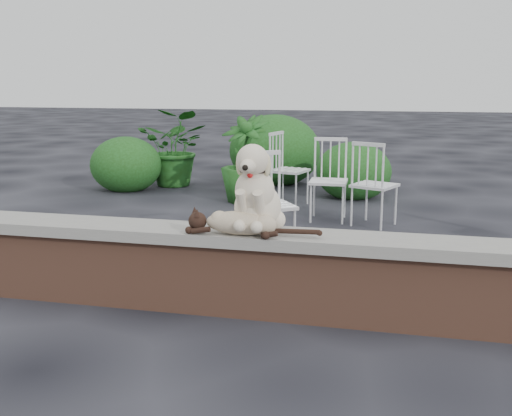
% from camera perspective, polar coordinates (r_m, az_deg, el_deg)
% --- Properties ---
extents(ground, '(60.00, 60.00, 0.00)m').
position_cam_1_polar(ground, '(4.21, 13.21, -10.58)').
color(ground, black).
rests_on(ground, ground).
extents(brick_wall, '(6.00, 0.30, 0.50)m').
position_cam_1_polar(brick_wall, '(4.12, 13.38, -7.36)').
color(brick_wall, brown).
rests_on(brick_wall, ground).
extents(capstone, '(6.20, 0.40, 0.08)m').
position_cam_1_polar(capstone, '(4.04, 13.57, -3.47)').
color(capstone, slate).
rests_on(capstone, brick_wall).
extents(dog, '(0.42, 0.55, 0.61)m').
position_cam_1_polar(dog, '(4.11, 0.16, 2.07)').
color(dog, beige).
rests_on(dog, capstone).
extents(cat, '(1.07, 0.30, 0.18)m').
position_cam_1_polar(cat, '(4.03, -1.43, -1.27)').
color(cat, tan).
rests_on(cat, capstone).
extents(chair_a, '(0.78, 0.78, 0.94)m').
position_cam_1_polar(chair_a, '(5.62, 1.22, 0.39)').
color(chair_a, white).
rests_on(chair_a, ground).
extents(chair_c, '(0.74, 0.74, 0.94)m').
position_cam_1_polar(chair_c, '(6.85, 11.03, 2.24)').
color(chair_c, white).
rests_on(chair_c, ground).
extents(chair_b, '(0.58, 0.58, 0.94)m').
position_cam_1_polar(chair_b, '(7.03, 6.79, 2.62)').
color(chair_b, white).
rests_on(chair_b, ground).
extents(chair_e, '(0.69, 0.69, 0.94)m').
position_cam_1_polar(chair_e, '(7.87, 3.14, 3.65)').
color(chair_e, white).
rests_on(chair_e, ground).
extents(potted_plant_a, '(1.06, 0.92, 1.17)m').
position_cam_1_polar(potted_plant_a, '(9.41, -7.47, 5.62)').
color(potted_plant_a, '#1B4212').
rests_on(potted_plant_a, ground).
extents(potted_plant_b, '(0.81, 0.81, 1.15)m').
position_cam_1_polar(potted_plant_b, '(8.05, -1.01, 4.60)').
color(potted_plant_b, '#1B4212').
rests_on(potted_plant_b, ground).
extents(shrubbery, '(4.34, 2.29, 1.13)m').
position_cam_1_polar(shrubbery, '(9.20, 0.12, 4.71)').
color(shrubbery, '#1B4212').
rests_on(shrubbery, ground).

